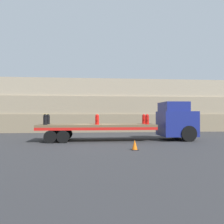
# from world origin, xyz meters

# --- Properties ---
(ground_plane) EXTENTS (120.00, 120.00, 0.00)m
(ground_plane) POSITION_xyz_m (0.00, 0.00, 0.00)
(ground_plane) COLOR #2D2D30
(rock_cliff) EXTENTS (60.00, 3.30, 5.98)m
(rock_cliff) POSITION_xyz_m (0.00, 9.01, 2.99)
(rock_cliff) COLOR #84755B
(rock_cliff) RESTS_ON ground_plane
(truck_cab) EXTENTS (2.55, 2.65, 2.92)m
(truck_cab) POSITION_xyz_m (6.23, 0.00, 1.49)
(truck_cab) COLOR navy
(truck_cab) RESTS_ON ground_plane
(flatbed_trailer) EXTENTS (8.61, 2.53, 1.23)m
(flatbed_trailer) POSITION_xyz_m (-0.53, 0.00, 1.00)
(flatbed_trailer) COLOR brown
(flatbed_trailer) RESTS_ON ground_plane
(fire_hydrant_black_near_0) EXTENTS (0.32, 0.50, 0.76)m
(fire_hydrant_black_near_0) POSITION_xyz_m (-3.71, -0.53, 1.60)
(fire_hydrant_black_near_0) COLOR black
(fire_hydrant_black_near_0) RESTS_ON flatbed_trailer
(fire_hydrant_black_far_0) EXTENTS (0.32, 0.50, 0.76)m
(fire_hydrant_black_far_0) POSITION_xyz_m (-3.71, 0.53, 1.60)
(fire_hydrant_black_far_0) COLOR black
(fire_hydrant_black_far_0) RESTS_ON flatbed_trailer
(fire_hydrant_red_near_1) EXTENTS (0.32, 0.50, 0.76)m
(fire_hydrant_red_near_1) POSITION_xyz_m (0.00, -0.53, 1.60)
(fire_hydrant_red_near_1) COLOR red
(fire_hydrant_red_near_1) RESTS_ON flatbed_trailer
(fire_hydrant_red_far_1) EXTENTS (0.32, 0.50, 0.76)m
(fire_hydrant_red_far_1) POSITION_xyz_m (0.00, 0.53, 1.60)
(fire_hydrant_red_far_1) COLOR red
(fire_hydrant_red_far_1) RESTS_ON flatbed_trailer
(fire_hydrant_red_near_2) EXTENTS (0.32, 0.50, 0.76)m
(fire_hydrant_red_near_2) POSITION_xyz_m (3.71, -0.53, 1.60)
(fire_hydrant_red_near_2) COLOR red
(fire_hydrant_red_near_2) RESTS_ON flatbed_trailer
(fire_hydrant_red_far_2) EXTENTS (0.32, 0.50, 0.76)m
(fire_hydrant_red_far_2) POSITION_xyz_m (3.71, 0.53, 1.60)
(fire_hydrant_red_far_2) COLOR red
(fire_hydrant_red_far_2) RESTS_ON flatbed_trailer
(cargo_strap_rear) EXTENTS (0.05, 2.62, 0.01)m
(cargo_strap_rear) POSITION_xyz_m (-3.71, 0.00, 2.00)
(cargo_strap_rear) COLOR yellow
(cargo_strap_rear) RESTS_ON fire_hydrant_black_near_0
(cargo_strap_middle) EXTENTS (0.05, 2.62, 0.01)m
(cargo_strap_middle) POSITION_xyz_m (0.00, 0.00, 2.00)
(cargo_strap_middle) COLOR yellow
(cargo_strap_middle) RESTS_ON fire_hydrant_red_near_1
(traffic_cone) EXTENTS (0.39, 0.39, 0.57)m
(traffic_cone) POSITION_xyz_m (1.99, -4.46, 0.28)
(traffic_cone) COLOR black
(traffic_cone) RESTS_ON ground_plane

